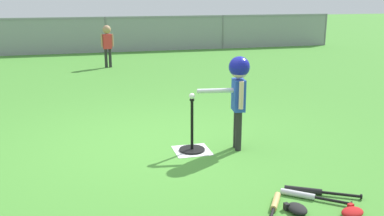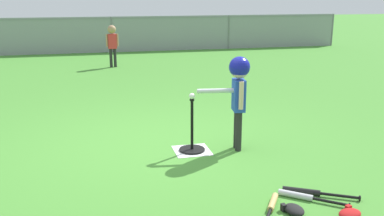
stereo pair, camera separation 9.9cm
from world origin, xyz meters
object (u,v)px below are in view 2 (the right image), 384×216
(spare_bat_wood, at_px, (272,205))
(glove_outfield_drop, at_px, (350,214))
(batter_child, at_px, (238,84))
(batting_tee, at_px, (192,143))
(baseball_on_tee, at_px, (192,96))
(spare_bat_black, at_px, (309,192))
(glove_by_plate, at_px, (294,210))
(spare_bat_silver, at_px, (303,196))
(fielder_deep_right, at_px, (112,40))

(spare_bat_wood, xyz_separation_m, glove_outfield_drop, (0.60, -0.31, 0.01))
(batter_child, relative_size, spare_bat_wood, 2.17)
(batting_tee, bearing_deg, baseball_on_tee, 180.00)
(baseball_on_tee, height_order, spare_bat_black, baseball_on_tee)
(batting_tee, bearing_deg, spare_bat_wood, -77.57)
(glove_by_plate, bearing_deg, spare_bat_black, 43.67)
(spare_bat_wood, xyz_separation_m, glove_by_plate, (0.15, -0.13, 0.01))
(baseball_on_tee, distance_m, spare_bat_black, 1.80)
(spare_bat_silver, xyz_separation_m, spare_bat_black, (0.10, 0.07, 0.00))
(batting_tee, relative_size, baseball_on_tee, 8.93)
(fielder_deep_right, bearing_deg, spare_bat_silver, -81.08)
(batter_child, relative_size, fielder_deep_right, 1.07)
(spare_bat_wood, distance_m, glove_by_plate, 0.20)
(fielder_deep_right, xyz_separation_m, spare_bat_black, (1.37, -8.00, -0.67))
(spare_bat_wood, bearing_deg, spare_bat_silver, 15.13)
(spare_bat_wood, bearing_deg, batter_child, 82.55)
(fielder_deep_right, distance_m, glove_by_plate, 8.40)
(fielder_deep_right, relative_size, spare_bat_wood, 2.02)
(batting_tee, height_order, baseball_on_tee, baseball_on_tee)
(glove_by_plate, distance_m, glove_outfield_drop, 0.48)
(spare_bat_wood, height_order, spare_bat_black, same)
(batting_tee, xyz_separation_m, spare_bat_black, (0.82, -1.45, -0.07))
(batting_tee, height_order, spare_bat_silver, batting_tee)
(fielder_deep_right, height_order, glove_by_plate, fielder_deep_right)
(batter_child, bearing_deg, fielder_deep_right, 99.50)
(spare_bat_black, bearing_deg, glove_by_plate, -136.33)
(spare_bat_black, bearing_deg, fielder_deep_right, 99.72)
(batter_child, distance_m, spare_bat_black, 1.61)
(baseball_on_tee, xyz_separation_m, spare_bat_black, (0.82, -1.45, -0.67))
(fielder_deep_right, distance_m, spare_bat_silver, 8.20)
(glove_by_plate, bearing_deg, batting_tee, 106.32)
(spare_bat_silver, height_order, spare_bat_black, same)
(spare_bat_silver, relative_size, glove_by_plate, 2.40)
(batter_child, bearing_deg, glove_by_plate, -91.63)
(spare_bat_wood, relative_size, glove_outfield_drop, 2.09)
(fielder_deep_right, bearing_deg, baseball_on_tee, -85.20)
(baseball_on_tee, height_order, glove_outfield_drop, baseball_on_tee)
(batting_tee, distance_m, spare_bat_black, 1.67)
(spare_bat_silver, bearing_deg, fielder_deep_right, 98.92)
(glove_by_plate, height_order, glove_outfield_drop, same)
(spare_bat_wood, relative_size, spare_bat_black, 0.82)
(spare_bat_wood, height_order, glove_by_plate, glove_by_plate)
(glove_outfield_drop, bearing_deg, spare_bat_black, 105.59)
(spare_bat_silver, distance_m, spare_bat_black, 0.13)
(baseball_on_tee, xyz_separation_m, spare_bat_wood, (0.36, -1.62, -0.67))
(batter_child, bearing_deg, spare_bat_wood, -97.45)
(glove_outfield_drop, bearing_deg, glove_by_plate, 157.72)
(batting_tee, distance_m, spare_bat_silver, 1.68)
(baseball_on_tee, bearing_deg, spare_bat_wood, -77.57)
(fielder_deep_right, distance_m, spare_bat_wood, 8.25)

